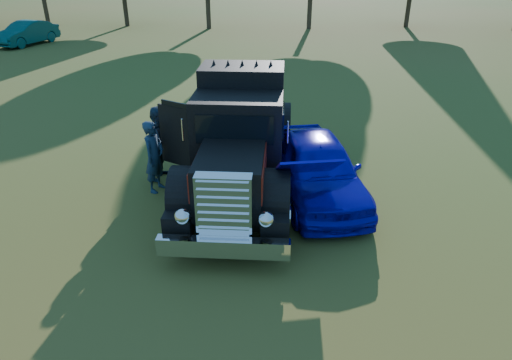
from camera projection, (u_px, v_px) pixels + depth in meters
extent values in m
plane|color=#2F5418|center=(179.00, 230.00, 10.04)|extent=(120.00, 120.00, 0.00)
cylinder|color=#2D2116|center=(208.00, 6.00, 35.84)|extent=(0.36, 0.36, 3.42)
cylinder|color=#2D2116|center=(44.00, 0.00, 37.87)|extent=(0.36, 0.36, 3.96)
cylinder|color=#2D2116|center=(310.00, 1.00, 35.66)|extent=(0.36, 0.36, 4.14)
cylinder|color=black|center=(182.00, 212.00, 9.68)|extent=(0.32, 1.10, 1.10)
cylinder|color=black|center=(281.00, 215.00, 9.56)|extent=(0.32, 1.10, 1.10)
cylinder|color=black|center=(215.00, 132.00, 13.96)|extent=(0.32, 1.10, 1.10)
cylinder|color=black|center=(283.00, 134.00, 13.84)|extent=(0.32, 1.10, 1.10)
cylinder|color=black|center=(225.00, 132.00, 13.94)|extent=(0.32, 1.10, 1.10)
cylinder|color=black|center=(272.00, 133.00, 13.86)|extent=(0.32, 1.10, 1.10)
cube|color=black|center=(242.00, 160.00, 11.91)|extent=(1.60, 6.40, 0.28)
cube|color=white|center=(223.00, 247.00, 8.50)|extent=(2.50, 0.22, 0.36)
cube|color=white|center=(224.00, 207.00, 8.46)|extent=(1.05, 0.30, 1.30)
cube|color=black|center=(231.00, 179.00, 9.37)|extent=(1.35, 1.80, 1.10)
cube|color=maroon|center=(197.00, 170.00, 9.32)|extent=(0.02, 1.80, 0.60)
cube|color=maroon|center=(264.00, 171.00, 9.24)|extent=(0.02, 1.80, 0.60)
cylinder|color=black|center=(185.00, 195.00, 9.49)|extent=(0.55, 1.24, 1.24)
cylinder|color=black|center=(276.00, 198.00, 9.38)|extent=(0.55, 1.24, 1.24)
sphere|color=white|center=(183.00, 217.00, 8.53)|extent=(0.32, 0.32, 0.32)
sphere|color=white|center=(266.00, 219.00, 8.44)|extent=(0.32, 0.32, 0.32)
cube|color=black|center=(238.00, 140.00, 10.64)|extent=(2.05, 1.30, 2.10)
cube|color=black|center=(234.00, 130.00, 9.82)|extent=(1.70, 0.05, 0.65)
cube|color=black|center=(243.00, 114.00, 11.71)|extent=(2.05, 1.30, 2.50)
cube|color=black|center=(248.00, 123.00, 13.54)|extent=(2.00, 2.00, 0.35)
cube|color=black|center=(178.00, 137.00, 11.12)|extent=(1.00, 0.57, 1.50)
cube|color=#933C15|center=(178.00, 142.00, 11.23)|extent=(0.76, 0.42, 0.75)
imported|color=#0717AA|center=(317.00, 167.00, 11.14)|extent=(2.68, 4.80, 1.54)
cube|color=#0717AA|center=(307.00, 167.00, 9.32)|extent=(1.46, 1.17, 0.67)
imported|color=#1E2048|center=(154.00, 157.00, 11.34)|extent=(0.61, 0.77, 1.85)
imported|color=#1D2944|center=(162.00, 143.00, 12.00)|extent=(0.98, 1.13, 1.98)
imported|color=#093832|center=(26.00, 33.00, 29.92)|extent=(2.77, 4.75, 1.48)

